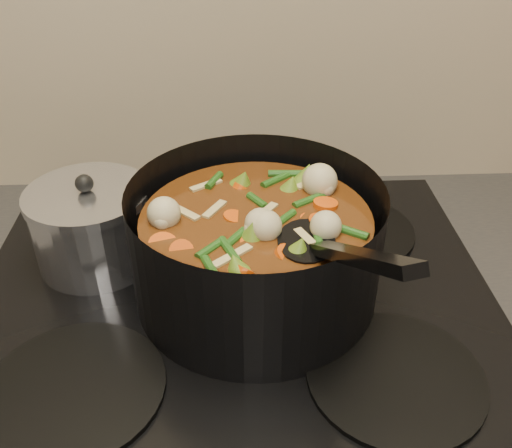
{
  "coord_description": "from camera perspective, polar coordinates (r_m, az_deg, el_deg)",
  "views": [
    {
      "loc": [
        0.0,
        1.42,
        1.38
      ],
      "look_at": [
        0.03,
        1.94,
        1.03
      ],
      "focal_mm": 40.0,
      "sensor_mm": 36.0,
      "label": 1
    }
  ],
  "objects": [
    {
      "name": "stovetop",
      "position": [
        0.69,
        -2.14,
        -7.93
      ],
      "size": [
        0.62,
        0.54,
        0.03
      ],
      "color": "black",
      "rests_on": "counter"
    },
    {
      "name": "stockpot",
      "position": [
        0.65,
        0.04,
        -2.38
      ],
      "size": [
        0.3,
        0.37,
        0.21
      ],
      "rotation": [
        0.0,
        0.0,
        0.05
      ],
      "color": "black",
      "rests_on": "stovetop"
    },
    {
      "name": "saucepan",
      "position": [
        0.74,
        -16.04,
        -0.2
      ],
      "size": [
        0.15,
        0.15,
        0.12
      ],
      "rotation": [
        0.0,
        0.0,
        -0.25
      ],
      "color": "silver",
      "rests_on": "stovetop"
    }
  ]
}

